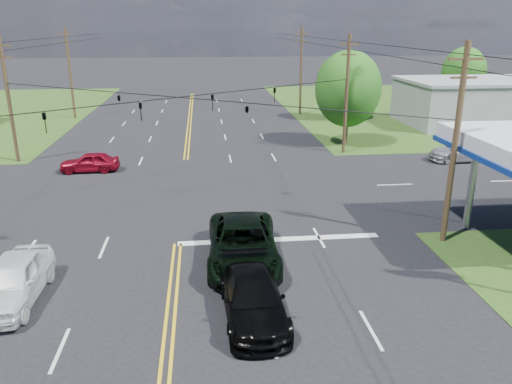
{
  "coord_description": "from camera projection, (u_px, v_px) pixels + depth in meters",
  "views": [
    {
      "loc": [
        1.4,
        -18.44,
        10.13
      ],
      "look_at": [
        4.05,
        6.0,
        1.87
      ],
      "focal_mm": 35.0,
      "sensor_mm": 36.0,
      "label": 1
    }
  ],
  "objects": [
    {
      "name": "sedan_far",
      "position": [
        463.0,
        151.0,
        38.91
      ],
      "size": [
        5.45,
        2.43,
        1.55
      ],
      "primitive_type": "imported",
      "rotation": [
        0.0,
        0.0,
        -1.52
      ],
      "color": "silver",
      "rests_on": "ground"
    },
    {
      "name": "sedan_red",
      "position": [
        90.0,
        162.0,
        36.03
      ],
      "size": [
        4.18,
        1.73,
        1.42
      ],
      "primitive_type": "imported",
      "rotation": [
        0.0,
        0.0,
        -1.56
      ],
      "color": "maroon",
      "rests_on": "ground"
    },
    {
      "name": "pole_ne",
      "position": [
        347.0,
        93.0,
        40.01
      ],
      "size": [
        1.6,
        0.28,
        9.5
      ],
      "color": "#412E1B",
      "rests_on": "ground"
    },
    {
      "name": "tree_right_b",
      "position": [
        339.0,
        81.0,
        54.72
      ],
      "size": [
        4.94,
        4.94,
        7.09
      ],
      "color": "#412E1B",
      "rests_on": "ground"
    },
    {
      "name": "grass_ne",
      "position": [
        459.0,
        106.0,
        65.5
      ],
      "size": [
        46.0,
        48.0,
        0.03
      ],
      "primitive_type": "cube",
      "color": "#2C4516",
      "rests_on": "ground"
    },
    {
      "name": "polesign_ne",
      "position": [
        348.0,
        78.0,
        44.06
      ],
      "size": [
        2.04,
        0.3,
        7.4
      ],
      "color": "#A5A5AA",
      "rests_on": "ground"
    },
    {
      "name": "pickup_dkgreen",
      "position": [
        243.0,
        244.0,
        22.03
      ],
      "size": [
        3.35,
        6.75,
        1.84
      ],
      "primitive_type": "imported",
      "rotation": [
        0.0,
        0.0,
        -0.04
      ],
      "color": "black",
      "rests_on": "ground"
    },
    {
      "name": "suv_black",
      "position": [
        253.0,
        297.0,
        18.01
      ],
      "size": [
        2.37,
        5.41,
        1.55
      ],
      "primitive_type": "imported",
      "rotation": [
        0.0,
        0.0,
        0.04
      ],
      "color": "black",
      "rests_on": "ground"
    },
    {
      "name": "retail_ne",
      "position": [
        472.0,
        103.0,
        52.98
      ],
      "size": [
        14.0,
        10.0,
        4.4
      ],
      "primitive_type": "cube",
      "color": "gray",
      "rests_on": "ground"
    },
    {
      "name": "pole_right_far",
      "position": [
        301.0,
        70.0,
        57.83
      ],
      "size": [
        1.6,
        0.28,
        10.0
      ],
      "color": "#412E1B",
      "rests_on": "ground"
    },
    {
      "name": "pickup_white",
      "position": [
        12.0,
        280.0,
        19.02
      ],
      "size": [
        2.17,
        5.14,
        1.74
      ],
      "primitive_type": "imported",
      "rotation": [
        0.0,
        0.0,
        -0.02
      ],
      "color": "white",
      "rests_on": "ground"
    },
    {
      "name": "tree_right_a",
      "position": [
        348.0,
        89.0,
        42.95
      ],
      "size": [
        5.7,
        5.7,
        8.18
      ],
      "color": "#412E1B",
      "rests_on": "ground"
    },
    {
      "name": "span_wire_signals",
      "position": [
        178.0,
        97.0,
        29.85
      ],
      "size": [
        26.0,
        18.0,
        1.13
      ],
      "color": "black",
      "rests_on": "ground"
    },
    {
      "name": "power_lines",
      "position": [
        174.0,
        54.0,
        27.14
      ],
      "size": [
        26.04,
        100.0,
        0.64
      ],
      "color": "black",
      "rests_on": "ground"
    },
    {
      "name": "pole_left_far",
      "position": [
        70.0,
        72.0,
        55.18
      ],
      "size": [
        1.6,
        0.28,
        10.0
      ],
      "color": "#412E1B",
      "rests_on": "ground"
    },
    {
      "name": "stop_bar",
      "position": [
        279.0,
        240.0,
        24.74
      ],
      "size": [
        10.0,
        0.5,
        0.02
      ],
      "primitive_type": "cube",
      "color": "silver",
      "rests_on": "ground"
    },
    {
      "name": "pole_se",
      "position": [
        455.0,
        143.0,
        23.05
      ],
      "size": [
        1.6,
        0.28,
        9.5
      ],
      "color": "#412E1B",
      "rests_on": "ground"
    },
    {
      "name": "pole_nw",
      "position": [
        9.0,
        98.0,
        37.35
      ],
      "size": [
        1.6,
        0.28,
        9.5
      ],
      "color": "#412E1B",
      "rests_on": "ground"
    },
    {
      "name": "tree_far_r",
      "position": [
        464.0,
        72.0,
        62.06
      ],
      "size": [
        5.32,
        5.32,
        7.63
      ],
      "color": "#412E1B",
      "rests_on": "ground"
    },
    {
      "name": "ground",
      "position": [
        183.0,
        192.0,
        31.77
      ],
      "size": [
        280.0,
        280.0,
        0.0
      ],
      "primitive_type": "plane",
      "color": "black",
      "rests_on": "ground"
    }
  ]
}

